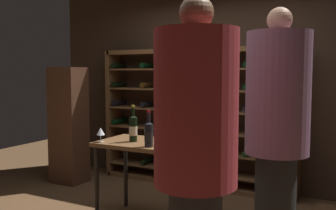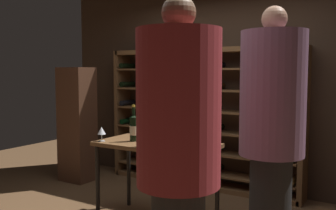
{
  "view_description": "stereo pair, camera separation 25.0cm",
  "coord_description": "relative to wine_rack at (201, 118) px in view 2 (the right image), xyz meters",
  "views": [
    {
      "loc": [
        1.66,
        -3.1,
        1.53
      ],
      "look_at": [
        -0.08,
        0.25,
        1.2
      ],
      "focal_mm": 40.37,
      "sensor_mm": 36.0,
      "label": 1
    },
    {
      "loc": [
        1.88,
        -2.98,
        1.53
      ],
      "look_at": [
        -0.08,
        0.25,
        1.2
      ],
      "focal_mm": 40.37,
      "sensor_mm": 36.0,
      "label": 2
    }
  ],
  "objects": [
    {
      "name": "wine_bottle_red_label",
      "position": [
        0.34,
        -1.37,
        0.03
      ],
      "size": [
        0.07,
        0.07,
        0.34
      ],
      "color": "#4C3314",
      "rests_on": "tasting_table"
    },
    {
      "name": "display_cabinet",
      "position": [
        -1.61,
        -0.67,
        -0.12
      ],
      "size": [
        0.44,
        0.36,
        1.6
      ],
      "primitive_type": "cube",
      "color": "#4C2D1E",
      "rests_on": "ground"
    },
    {
      "name": "tasting_table",
      "position": [
        0.19,
        -1.37,
        -0.18
      ],
      "size": [
        1.21,
        0.63,
        0.83
      ],
      "color": "brown",
      "rests_on": "ground"
    },
    {
      "name": "person_guest_khaki",
      "position": [
        1.13,
        -2.58,
        0.17
      ],
      "size": [
        0.5,
        0.5,
        1.98
      ],
      "rotation": [
        0.0,
        0.0,
        -2.39
      ],
      "color": "#282828",
      "rests_on": "ground"
    },
    {
      "name": "wine_rack",
      "position": [
        0.0,
        0.0,
        0.0
      ],
      "size": [
        2.71,
        0.32,
        1.85
      ],
      "color": "brown",
      "rests_on": "ground"
    },
    {
      "name": "wine_bottle_green_slim",
      "position": [
        -0.06,
        -1.42,
        0.05
      ],
      "size": [
        0.08,
        0.08,
        0.37
      ],
      "color": "black",
      "rests_on": "tasting_table"
    },
    {
      "name": "wine_glass_stemmed_left",
      "position": [
        0.63,
        -1.22,
        0.0
      ],
      "size": [
        0.08,
        0.08,
        0.13
      ],
      "color": "silver",
      "rests_on": "tasting_table"
    },
    {
      "name": "person_bystander_dark_jacket",
      "position": [
        1.41,
        -1.61,
        0.21
      ],
      "size": [
        0.5,
        0.5,
        2.03
      ],
      "rotation": [
        0.0,
        0.0,
        1.98
      ],
      "color": "black",
      "rests_on": "ground"
    },
    {
      "name": "wine_bottle_gold_foil",
      "position": [
        0.22,
        -1.58,
        0.03
      ],
      "size": [
        0.08,
        0.08,
        0.35
      ],
      "color": "black",
      "rests_on": "tasting_table"
    },
    {
      "name": "back_wall",
      "position": [
        0.35,
        0.21,
        0.53
      ],
      "size": [
        5.28,
        0.1,
        2.9
      ],
      "primitive_type": "cube",
      "color": "#3D2B1E",
      "rests_on": "ground"
    },
    {
      "name": "wine_glass_stemmed_center",
      "position": [
        -0.34,
        -1.6,
        0.01
      ],
      "size": [
        0.09,
        0.09,
        0.15
      ],
      "color": "silver",
      "rests_on": "tasting_table"
    }
  ]
}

